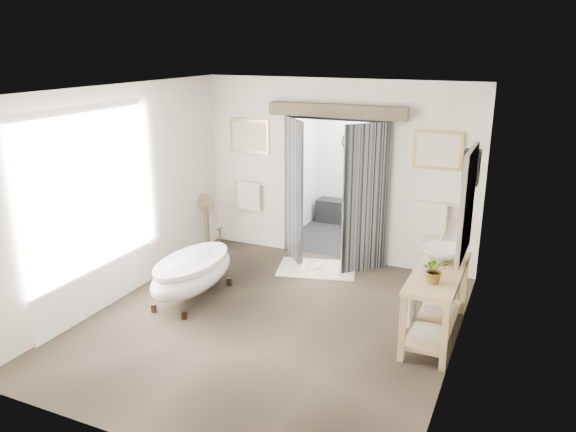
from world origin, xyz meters
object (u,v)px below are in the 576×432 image
object	(u,v)px
clawfoot_tub	(192,272)
vanity	(434,297)
rug	(317,269)
basin	(442,254)

from	to	relation	value
clawfoot_tub	vanity	xyz separation A→B (m)	(3.22, 0.31, 0.11)
vanity	clawfoot_tub	bearing A→B (deg)	-174.47
rug	basin	size ratio (longest dim) A/B	2.36
basin	rug	bearing A→B (deg)	177.09
vanity	basin	distance (m)	0.55
vanity	rug	xyz separation A→B (m)	(-2.03, 1.37, -0.50)
clawfoot_tub	rug	xyz separation A→B (m)	(1.19, 1.68, -0.38)
clawfoot_tub	vanity	world-z (taller)	vanity
vanity	basin	world-z (taller)	basin
clawfoot_tub	vanity	bearing A→B (deg)	5.53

